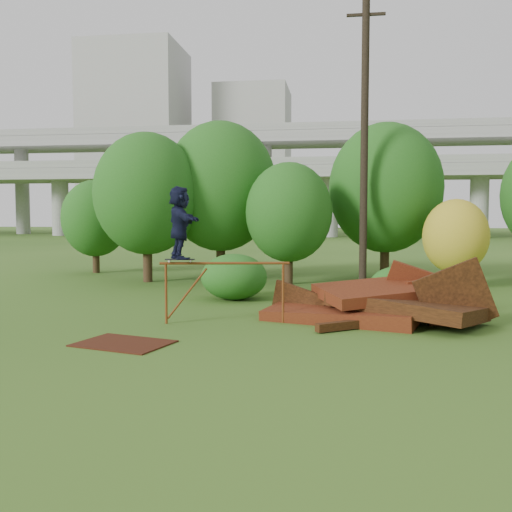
# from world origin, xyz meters

# --- Properties ---
(ground) EXTENTS (240.00, 240.00, 0.00)m
(ground) POSITION_xyz_m (0.00, 0.00, 0.00)
(ground) COLOR #2D5116
(ground) RESTS_ON ground
(scrap_pile) EXTENTS (5.76, 3.75, 2.02)m
(scrap_pile) POSITION_xyz_m (2.22, 2.09, 0.39)
(scrap_pile) COLOR #44180C
(scrap_pile) RESTS_ON ground
(grind_rail) EXTENTS (3.11, 0.62, 1.51)m
(grind_rail) POSITION_xyz_m (-1.45, 1.16, 1.14)
(grind_rail) COLOR brown
(grind_rail) RESTS_ON ground
(skateboard) EXTENTS (0.74, 0.32, 0.07)m
(skateboard) POSITION_xyz_m (-2.51, 0.96, 1.57)
(skateboard) COLOR black
(skateboard) RESTS_ON grind_rail
(skater) EXTENTS (1.29, 1.67, 1.76)m
(skater) POSITION_xyz_m (-2.51, 0.96, 2.46)
(skater) COLOR black
(skater) RESTS_ON skateboard
(flat_plate) EXTENTS (2.12, 1.75, 0.03)m
(flat_plate) POSITION_xyz_m (-3.05, -1.38, 0.01)
(flat_plate) COLOR #3A180C
(flat_plate) RESTS_ON ground
(tree_0) EXTENTS (4.20, 4.20, 5.92)m
(tree_0) POSITION_xyz_m (-6.26, 9.40, 3.50)
(tree_0) COLOR black
(tree_0) RESTS_ON ground
(tree_1) EXTENTS (4.73, 4.73, 6.58)m
(tree_1) POSITION_xyz_m (-3.66, 11.21, 3.86)
(tree_1) COLOR black
(tree_1) RESTS_ON ground
(tree_2) EXTENTS (3.32, 3.32, 4.68)m
(tree_2) POSITION_xyz_m (-0.62, 9.40, 2.76)
(tree_2) COLOR black
(tree_2) RESTS_ON ground
(tree_3) EXTENTS (4.66, 4.66, 6.47)m
(tree_3) POSITION_xyz_m (3.18, 11.81, 3.78)
(tree_3) COLOR black
(tree_3) RESTS_ON ground
(tree_4) EXTENTS (2.35, 2.35, 3.24)m
(tree_4) POSITION_xyz_m (5.47, 9.07, 1.88)
(tree_4) COLOR black
(tree_4) RESTS_ON ground
(tree_6) EXTENTS (3.07, 3.07, 4.29)m
(tree_6) POSITION_xyz_m (-9.85, 12.57, 2.52)
(tree_6) COLOR black
(tree_6) RESTS_ON ground
(shrub_left) EXTENTS (2.09, 1.93, 1.44)m
(shrub_left) POSITION_xyz_m (-1.95, 5.07, 0.72)
(shrub_left) COLOR #1C4D14
(shrub_left) RESTS_ON ground
(shrub_right) EXTENTS (1.68, 1.54, 1.19)m
(shrub_right) POSITION_xyz_m (2.98, 4.20, 0.59)
(shrub_right) COLOR #1C4D14
(shrub_right) RESTS_ON ground
(utility_pole) EXTENTS (1.40, 0.28, 10.79)m
(utility_pole) POSITION_xyz_m (2.18, 9.21, 5.47)
(utility_pole) COLOR black
(utility_pole) RESTS_ON ground
(freeway_overpass) EXTENTS (160.00, 15.00, 13.70)m
(freeway_overpass) POSITION_xyz_m (0.00, 62.92, 10.32)
(freeway_overpass) COLOR gray
(freeway_overpass) RESTS_ON ground
(building_left) EXTENTS (18.00, 16.00, 35.00)m
(building_left) POSITION_xyz_m (-38.00, 95.00, 17.50)
(building_left) COLOR #9E9E99
(building_left) RESTS_ON ground
(building_right) EXTENTS (14.00, 14.00, 28.00)m
(building_right) POSITION_xyz_m (-16.00, 102.00, 14.00)
(building_right) COLOR #9E9E99
(building_right) RESTS_ON ground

